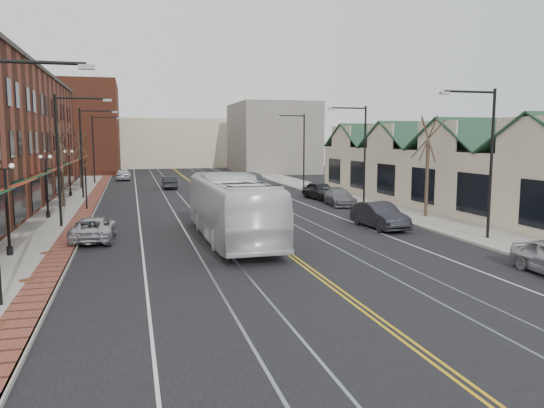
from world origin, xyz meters
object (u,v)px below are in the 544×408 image
parked_car_c (339,197)px  parked_car_d (321,191)px  parked_car_b (380,216)px  transit_bus (232,208)px  parked_suv (93,229)px

parked_car_c → parked_car_d: 4.49m
parked_car_c → parked_car_d: parked_car_d is taller
parked_car_b → parked_car_c: 11.12m
transit_bus → parked_car_c: transit_bus is taller
parked_car_b → parked_car_d: bearing=80.0°
transit_bus → parked_car_c: size_ratio=2.69×
parked_suv → parked_car_b: 16.80m
parked_car_b → parked_car_d: (1.80, 15.46, 0.00)m
transit_bus → parked_suv: (-7.30, 1.78, -1.11)m
transit_bus → parked_car_b: size_ratio=2.63×
parked_car_c → transit_bus: bearing=-126.5°
transit_bus → parked_suv: transit_bus is taller
parked_car_b → parked_car_d: size_ratio=1.03×
transit_bus → parked_car_c: 16.82m
transit_bus → parked_suv: size_ratio=2.67×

